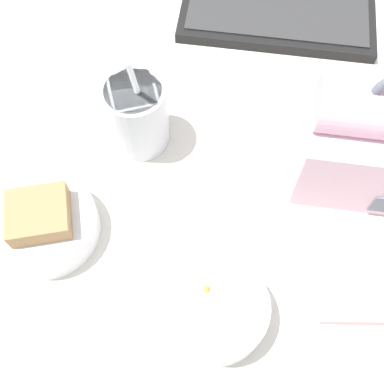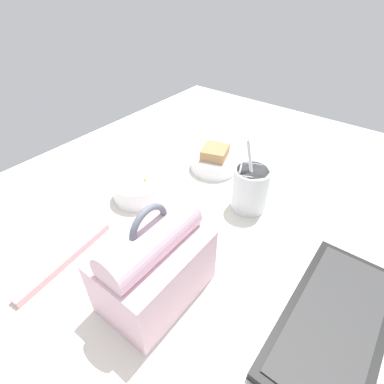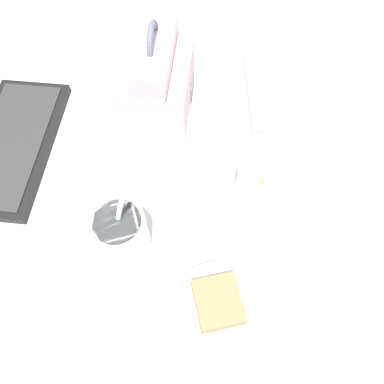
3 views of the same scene
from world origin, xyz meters
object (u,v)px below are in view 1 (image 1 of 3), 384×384
bento_bowl_sandwich (45,223)px  bento_bowl_snacks (217,310)px  lunch_bag (377,141)px  keyboard (277,15)px  soup_cup (137,114)px

bento_bowl_sandwich → bento_bowl_snacks: size_ratio=1.12×
bento_bowl_snacks → bento_bowl_sandwich: bearing=161.2°
lunch_bag → bento_bowl_snacks: 28.03cm
keyboard → lunch_bag: lunch_bag is taller
keyboard → bento_bowl_snacks: (-4.03, -48.43, 1.57)cm
bento_bowl_snacks → keyboard: bearing=85.2°
keyboard → bento_bowl_sandwich: size_ratio=2.37×
lunch_bag → bento_bowl_sandwich: bearing=-159.8°
keyboard → soup_cup: size_ratio=1.77×
soup_cup → bento_bowl_snacks: 26.91cm
keyboard → bento_bowl_sandwich: (-26.20, -40.88, 1.44)cm
lunch_bag → soup_cup: lunch_bag is taller
soup_cup → bento_bowl_sandwich: bearing=-119.3°
soup_cup → bento_bowl_sandwich: soup_cup is taller
bento_bowl_sandwich → bento_bowl_snacks: bento_bowl_sandwich is taller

